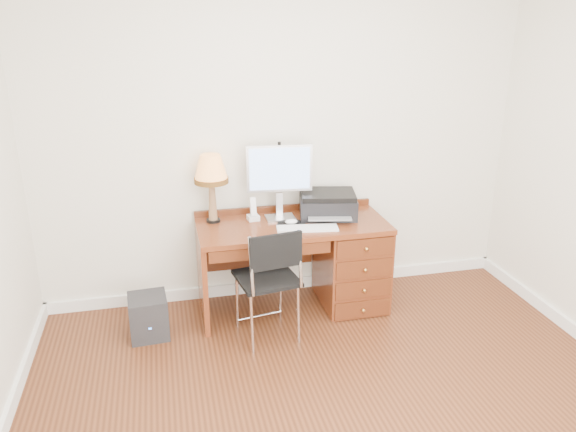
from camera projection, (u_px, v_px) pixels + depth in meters
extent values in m
plane|color=#401E0E|center=(346.00, 418.00, 3.41)|extent=(4.00, 4.00, 0.00)
plane|color=silver|center=(283.00, 139.00, 4.55)|extent=(4.00, 0.00, 4.00)
cube|color=white|center=(284.00, 284.00, 4.98)|extent=(4.00, 0.03, 0.10)
cube|color=maroon|center=(293.00, 226.00, 4.44)|extent=(1.50, 0.65, 0.04)
cube|color=maroon|center=(351.00, 263.00, 4.67)|extent=(0.50, 0.61, 0.71)
cube|color=maroon|center=(202.00, 278.00, 4.41)|extent=(0.04, 0.61, 0.71)
cube|color=#572511|center=(257.00, 245.00, 4.75)|extent=(0.96, 0.03, 0.39)
cube|color=#572511|center=(271.00, 252.00, 4.13)|extent=(0.91, 0.03, 0.09)
sphere|color=#BF8C3F|center=(365.00, 280.00, 4.37)|extent=(0.03, 0.03, 0.03)
cube|color=silver|center=(280.00, 218.00, 4.53)|extent=(0.24, 0.19, 0.02)
cube|color=silver|center=(279.00, 204.00, 4.54)|extent=(0.05, 0.04, 0.19)
cube|color=silver|center=(279.00, 168.00, 4.42)|extent=(0.52, 0.08, 0.38)
cube|color=#4C8CF2|center=(280.00, 169.00, 4.40)|extent=(0.48, 0.04, 0.33)
cube|color=white|center=(307.00, 228.00, 4.31)|extent=(0.48, 0.20, 0.02)
cylinder|color=black|center=(291.00, 224.00, 4.40)|extent=(0.22, 0.22, 0.01)
ellipsoid|color=white|center=(291.00, 222.00, 4.39)|extent=(0.10, 0.06, 0.04)
cube|color=black|center=(328.00, 206.00, 4.57)|extent=(0.51, 0.44, 0.16)
cube|color=black|center=(328.00, 195.00, 4.54)|extent=(0.49, 0.41, 0.04)
cylinder|color=black|center=(213.00, 220.00, 4.46)|extent=(0.11, 0.11, 0.02)
cone|color=olive|center=(212.00, 200.00, 4.40)|extent=(0.07, 0.07, 0.32)
cone|color=#F0974B|center=(211.00, 168.00, 4.31)|extent=(0.26, 0.26, 0.20)
cylinder|color=#593814|center=(211.00, 180.00, 4.35)|extent=(0.27, 0.27, 0.04)
cube|color=white|center=(253.00, 218.00, 4.49)|extent=(0.10, 0.10, 0.04)
cube|color=white|center=(253.00, 207.00, 4.46)|extent=(0.05, 0.06, 0.15)
cylinder|color=black|center=(335.00, 208.00, 4.63)|extent=(0.08, 0.08, 0.09)
cube|color=black|center=(267.00, 278.00, 4.13)|extent=(0.48, 0.48, 0.03)
cube|color=black|center=(272.00, 252.00, 3.85)|extent=(0.38, 0.08, 0.25)
cylinder|color=silver|center=(240.00, 298.00, 4.34)|extent=(0.02, 0.02, 0.48)
cylinder|color=silver|center=(285.00, 293.00, 4.42)|extent=(0.02, 0.02, 0.48)
cylinder|color=silver|center=(247.00, 322.00, 4.01)|extent=(0.02, 0.02, 0.48)
cylinder|color=silver|center=(296.00, 316.00, 4.09)|extent=(0.02, 0.02, 0.48)
cylinder|color=silver|center=(246.00, 266.00, 3.84)|extent=(0.02, 0.02, 0.42)
cylinder|color=silver|center=(297.00, 261.00, 3.91)|extent=(0.02, 0.02, 0.42)
cube|color=black|center=(149.00, 316.00, 4.23)|extent=(0.30, 0.30, 0.33)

